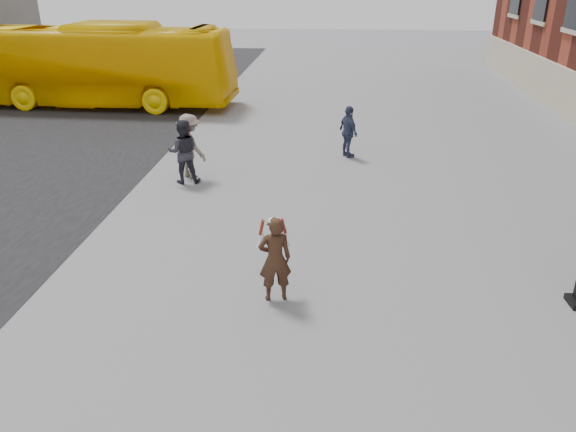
# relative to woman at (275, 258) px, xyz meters

# --- Properties ---
(ground) EXTENTS (100.00, 100.00, 0.00)m
(ground) POSITION_rel_woman_xyz_m (0.62, -0.56, -0.81)
(ground) COLOR #9E9EA3
(woman) EXTENTS (0.70, 0.66, 1.59)m
(woman) POSITION_rel_woman_xyz_m (0.00, 0.00, 0.00)
(woman) COLOR black
(woman) RESTS_ON ground
(bus) EXTENTS (12.35, 3.25, 3.42)m
(bus) POSITION_rel_woman_xyz_m (-9.49, 14.82, 0.89)
(bus) COLOR #FFCB03
(bus) RESTS_ON road
(pedestrian_a) EXTENTS (0.96, 0.81, 1.75)m
(pedestrian_a) POSITION_rel_woman_xyz_m (-3.11, 5.74, 0.06)
(pedestrian_a) COLOR #2B2B35
(pedestrian_a) RESTS_ON ground
(pedestrian_b) EXTENTS (1.32, 1.23, 1.79)m
(pedestrian_b) POSITION_rel_woman_xyz_m (-3.04, 6.19, 0.08)
(pedestrian_b) COLOR gray
(pedestrian_b) RESTS_ON ground
(pedestrian_c) EXTENTS (0.80, 1.01, 1.60)m
(pedestrian_c) POSITION_rel_woman_xyz_m (1.38, 8.44, -0.01)
(pedestrian_c) COLOR #35405E
(pedestrian_c) RESTS_ON ground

